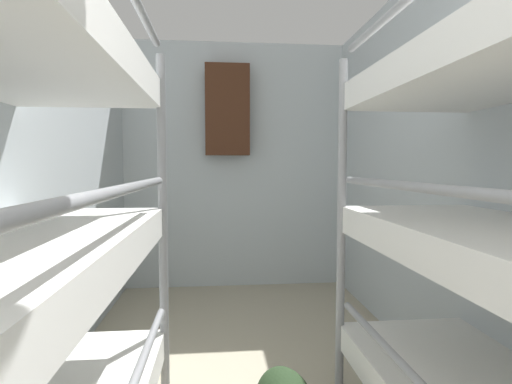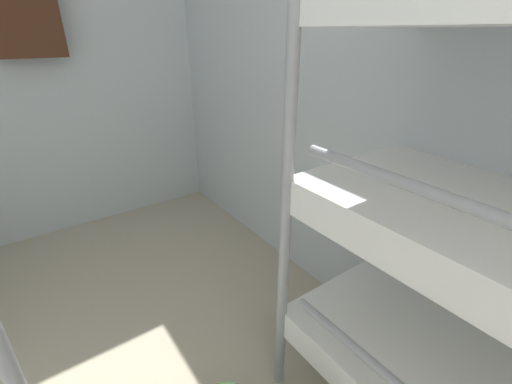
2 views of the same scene
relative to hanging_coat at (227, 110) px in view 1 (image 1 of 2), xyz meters
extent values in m
cube|color=silver|center=(-1.08, -2.12, -0.56)|extent=(0.06, 4.59, 2.52)
cube|color=silver|center=(1.24, -2.12, -0.56)|extent=(0.06, 4.59, 2.52)
cube|color=silver|center=(0.08, 0.15, -0.56)|extent=(2.38, 0.06, 2.52)
cylinder|color=gray|center=(-0.37, -2.04, -0.92)|extent=(0.04, 0.04, 1.80)
cylinder|color=gray|center=(-0.37, -2.91, -0.62)|extent=(0.03, 1.52, 0.03)
cylinder|color=gray|center=(0.53, -2.04, -0.92)|extent=(0.04, 0.04, 1.80)
cylinder|color=gray|center=(0.53, -2.91, -0.62)|extent=(0.03, 1.52, 0.03)
cube|color=#472819|center=(0.00, 0.00, 0.00)|extent=(0.44, 0.12, 0.90)
camera|label=1|loc=(-0.11, -4.02, -0.55)|focal=28.00mm
camera|label=2|loc=(-0.21, -2.88, -0.29)|focal=24.00mm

